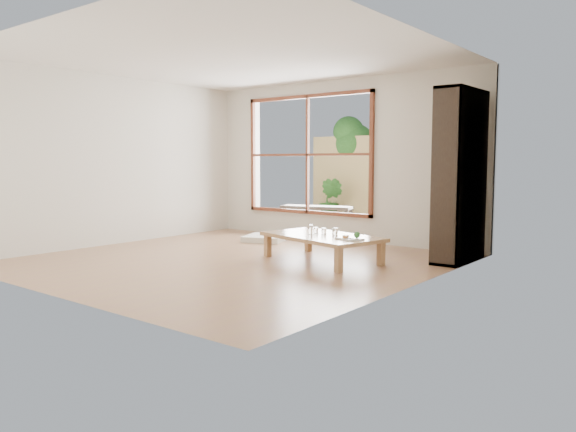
% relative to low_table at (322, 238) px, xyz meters
% --- Properties ---
extents(ground, '(5.00, 5.00, 0.00)m').
position_rel_low_table_xyz_m(ground, '(-0.91, -0.68, -0.30)').
color(ground, '#9A6A4D').
rests_on(ground, ground).
extents(low_table, '(1.72, 1.22, 0.34)m').
position_rel_low_table_xyz_m(low_table, '(0.00, 0.00, 0.00)').
color(low_table, '#AD8254').
rests_on(low_table, ground).
extents(floor_cushion, '(0.80, 0.80, 0.09)m').
position_rel_low_table_xyz_m(floor_cushion, '(-1.76, 0.94, -0.25)').
color(floor_cushion, white).
rests_on(floor_cushion, ground).
extents(bookshelf, '(0.35, 0.99, 2.20)m').
position_rel_low_table_xyz_m(bookshelf, '(1.40, 1.07, 0.80)').
color(bookshelf, black).
rests_on(bookshelf, ground).
extents(glass_tall, '(0.07, 0.07, 0.12)m').
position_rel_low_table_xyz_m(glass_tall, '(-0.15, -0.05, 0.10)').
color(glass_tall, silver).
rests_on(glass_tall, low_table).
extents(glass_mid, '(0.07, 0.07, 0.10)m').
position_rel_low_table_xyz_m(glass_mid, '(0.18, 0.03, 0.09)').
color(glass_mid, silver).
rests_on(glass_mid, low_table).
extents(glass_short, '(0.06, 0.06, 0.08)m').
position_rel_low_table_xyz_m(glass_short, '(-0.02, 0.07, 0.08)').
color(glass_short, silver).
rests_on(glass_short, low_table).
extents(glass_small, '(0.06, 0.06, 0.08)m').
position_rel_low_table_xyz_m(glass_small, '(-0.15, 0.08, 0.08)').
color(glass_small, silver).
rests_on(glass_small, low_table).
extents(food_tray, '(0.36, 0.30, 0.10)m').
position_rel_low_table_xyz_m(food_tray, '(0.52, -0.13, 0.06)').
color(food_tray, white).
rests_on(food_tray, low_table).
extents(deck, '(2.80, 2.00, 0.05)m').
position_rel_low_table_xyz_m(deck, '(-1.51, 2.88, -0.30)').
color(deck, '#322B24').
rests_on(deck, ground).
extents(garden_bench, '(1.40, 0.76, 0.42)m').
position_rel_low_table_xyz_m(garden_bench, '(-1.99, 2.69, 0.09)').
color(garden_bench, black).
rests_on(garden_bench, deck).
extents(bamboo_fence, '(2.80, 0.06, 1.80)m').
position_rel_low_table_xyz_m(bamboo_fence, '(-1.51, 3.88, 0.60)').
color(bamboo_fence, tan).
rests_on(bamboo_fence, ground).
extents(shrub_right, '(0.91, 0.83, 0.89)m').
position_rel_low_table_xyz_m(shrub_right, '(-0.50, 3.56, 0.17)').
color(shrub_right, '#2C6525').
rests_on(shrub_right, deck).
extents(shrub_left, '(0.53, 0.44, 0.93)m').
position_rel_low_table_xyz_m(shrub_left, '(-2.24, 3.54, 0.19)').
color(shrub_left, '#2C6525').
rests_on(shrub_left, deck).
extents(garden_tree, '(1.04, 0.85, 2.22)m').
position_rel_low_table_xyz_m(garden_tree, '(-2.18, 4.19, 1.33)').
color(garden_tree, '#4C3D2D').
rests_on(garden_tree, ground).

